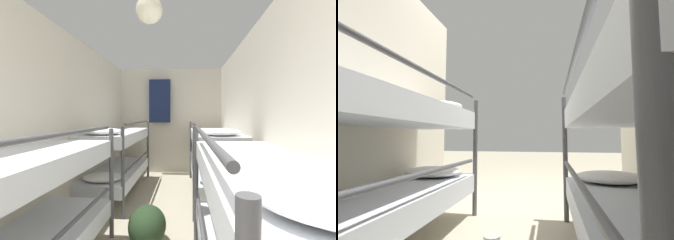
{
  "view_description": "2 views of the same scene",
  "coord_description": "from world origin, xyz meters",
  "views": [
    {
      "loc": [
        0.32,
        0.18,
        1.25
      ],
      "look_at": [
        0.1,
        3.05,
        1.19
      ],
      "focal_mm": 24.0,
      "sensor_mm": 36.0,
      "label": 1
    },
    {
      "loc": [
        -0.31,
        2.69,
        0.73
      ],
      "look_at": [
        0.1,
        0.69,
        0.9
      ],
      "focal_mm": 24.0,
      "sensor_mm": 36.0,
      "label": 2
    }
  ],
  "objects": [
    {
      "name": "wall_left",
      "position": [
        -1.11,
        2.51,
        1.12
      ],
      "size": [
        0.06,
        5.13,
        2.24
      ],
      "color": "beige",
      "rests_on": "ground_plane"
    },
    {
      "name": "bunk_stack_right_near",
      "position": [
        0.75,
        1.43,
        0.62
      ],
      "size": [
        0.67,
        1.87,
        1.15
      ],
      "color": "#4C4C51",
      "rests_on": "ground_plane"
    },
    {
      "name": "bunk_stack_left_near",
      "position": [
        -0.75,
        1.43,
        0.62
      ],
      "size": [
        0.67,
        1.87,
        1.15
      ],
      "color": "#4C4C51",
      "rests_on": "ground_plane"
    },
    {
      "name": "hanging_coat",
      "position": [
        -0.22,
        4.89,
        1.54
      ],
      "size": [
        0.44,
        0.12,
        0.9
      ],
      "color": "#192347"
    },
    {
      "name": "duffel_bag",
      "position": [
        -0.05,
        2.31,
        0.18
      ],
      "size": [
        0.37,
        0.45,
        0.37
      ],
      "color": "#23381E",
      "rests_on": "ground_plane"
    },
    {
      "name": "ceiling_light",
      "position": [
        0.0,
        2.17,
        2.18
      ],
      "size": [
        0.24,
        0.24,
        0.24
      ],
      "color": "#F4EFCC"
    },
    {
      "name": "bunk_stack_left_far",
      "position": [
        -0.75,
        3.67,
        0.62
      ],
      "size": [
        0.67,
        1.87,
        1.15
      ],
      "color": "#4C4C51",
      "rests_on": "ground_plane"
    },
    {
      "name": "wall_back",
      "position": [
        0.0,
        5.04,
        1.12
      ],
      "size": [
        2.28,
        0.06,
        2.24
      ],
      "color": "beige",
      "rests_on": "ground_plane"
    },
    {
      "name": "wall_right",
      "position": [
        1.11,
        2.51,
        1.12
      ],
      "size": [
        0.06,
        5.13,
        2.24
      ],
      "color": "beige",
      "rests_on": "ground_plane"
    },
    {
      "name": "bunk_stack_right_far",
      "position": [
        0.75,
        3.67,
        0.62
      ],
      "size": [
        0.67,
        1.87,
        1.15
      ],
      "color": "#4C4C51",
      "rests_on": "ground_plane"
    }
  ]
}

